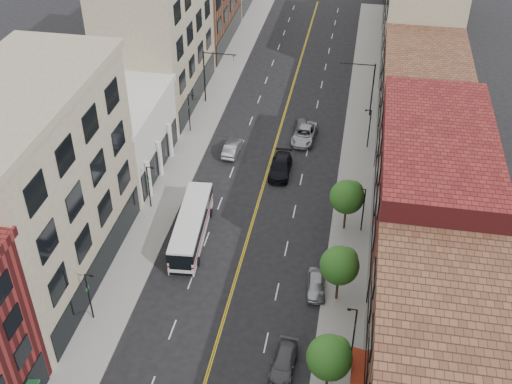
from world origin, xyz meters
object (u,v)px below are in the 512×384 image
Objects in this scene: car_parked_mid at (284,362)px; car_lane_behind at (232,148)px; car_parked_far at (316,285)px; car_lane_b at (304,134)px; car_lane_a at (281,167)px; city_bus at (191,225)px; car_lane_c at (302,128)px.

car_lane_behind is (-10.55, 30.20, 0.10)m from car_parked_mid.
car_lane_b is (-4.11, 25.82, 0.11)m from car_parked_far.
car_lane_behind is 9.31m from car_lane_b.
car_lane_b is at bearing 93.29° from car_parked_far.
car_parked_mid is at bearing -105.77° from car_parked_far.
car_lane_a is (-4.30, 27.14, 0.17)m from car_parked_mid.
city_bus is 23.68m from car_lane_c.
car_lane_behind is at bearing 153.17° from car_lane_a.
car_parked_far is at bearing 122.29° from car_lane_behind.
car_lane_c is (-2.99, 36.27, 0.12)m from car_parked_mid.
car_lane_behind is 0.79× the size of car_lane_b.
car_lane_c is (1.31, 9.13, -0.04)m from car_lane_a.
car_lane_b is 1.48m from car_lane_c.
car_lane_a is at bearing 156.30° from car_lane_behind.
car_parked_far is at bearing -76.68° from car_lane_b.
city_bus is 16.16m from car_lane_behind.
car_lane_a is 0.98× the size of car_lane_b.
city_bus reaches higher than car_parked_mid.
car_parked_far is 26.15m from car_lane_b.
car_lane_c reaches higher than car_parked_far.
city_bus is 18.02m from car_parked_mid.
car_parked_far is 0.72× the size of car_lane_a.
city_bus is 22.56m from car_lane_b.
car_lane_a is 1.24× the size of car_lane_c.
city_bus reaches higher than car_lane_behind.
car_lane_b is at bearing -147.46° from car_lane_behind.
car_parked_mid is at bearing -55.98° from city_bus.
car_lane_behind is (0.64, 16.12, -0.94)m from city_bus.
car_parked_mid is 1.10× the size of car_parked_far.
car_lane_c is (-4.59, 27.22, 0.08)m from car_parked_far.
car_lane_a is (-5.90, 18.09, 0.12)m from car_parked_far.
car_lane_behind is at bearing 112.97° from car_parked_mid.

